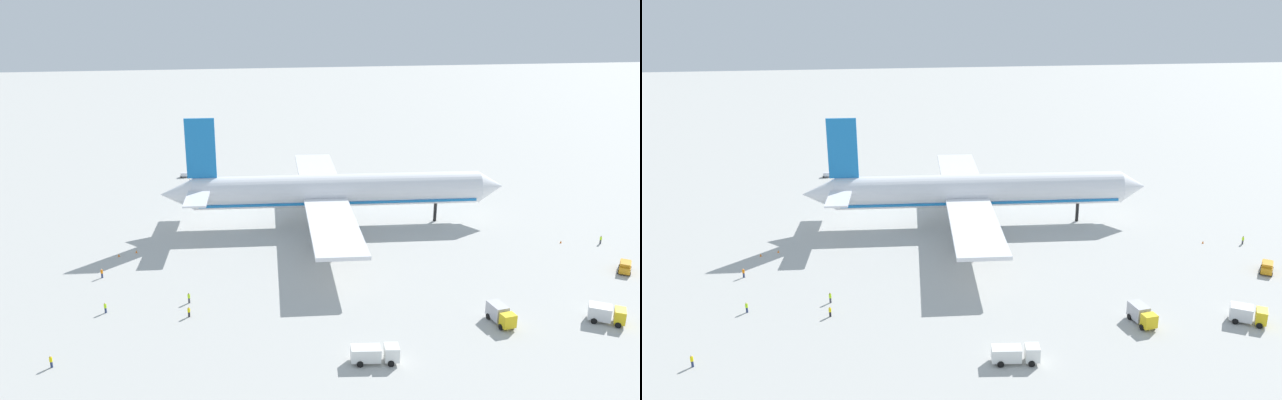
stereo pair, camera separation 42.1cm
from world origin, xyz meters
TOP-DOWN VIEW (x-y plane):
  - ground_plane at (0.00, 0.00)m, footprint 600.00×600.00m
  - airliner at (-1.24, 0.10)m, footprint 72.87×68.22m
  - service_truck_0 at (-4.42, -53.34)m, footprint 6.61×2.96m
  - service_truck_1 at (16.59, -45.71)m, footprint 3.02×5.51m
  - service_truck_2 at (32.40, -47.72)m, footprint 5.69×4.79m
  - service_van at (46.08, -31.59)m, footprint 4.01×4.59m
  - baggage_cart_0 at (-34.62, 41.57)m, footprint 2.88×1.56m
  - ground_worker_0 at (49.31, -18.70)m, footprint 0.47×0.47m
  - ground_worker_1 at (-29.58, -36.98)m, footprint 0.55×0.55m
  - ground_worker_2 at (-46.86, -48.26)m, footprint 0.56×0.56m
  - ground_worker_3 at (-29.79, -32.36)m, footprint 0.55×0.55m
  - ground_worker_4 at (-42.40, -33.80)m, footprint 0.50×0.50m
  - ground_worker_5 at (-45.21, -20.63)m, footprint 0.50×0.50m
  - traffic_cone_0 at (-43.78, -11.48)m, footprint 0.36×0.36m
  - traffic_cone_1 at (-40.77, -10.09)m, footprint 0.36×0.36m
  - traffic_cone_2 at (-33.10, 38.21)m, footprint 0.36×0.36m
  - traffic_cone_3 at (41.75, -17.27)m, footprint 0.36×0.36m

SIDE VIEW (x-z plane):
  - ground_plane at x=0.00m, z-range 0.00..0.00m
  - traffic_cone_0 at x=-43.78m, z-range 0.00..0.55m
  - traffic_cone_1 at x=-40.77m, z-range 0.00..0.55m
  - traffic_cone_2 at x=-33.10m, z-range 0.00..0.55m
  - traffic_cone_3 at x=41.75m, z-range 0.00..0.55m
  - baggage_cart_0 at x=-34.62m, z-range 0.07..1.31m
  - ground_worker_0 at x=49.31m, z-range 0.01..1.65m
  - ground_worker_1 at x=-29.58m, z-range 0.01..1.66m
  - ground_worker_5 at x=-45.21m, z-range 0.01..1.71m
  - ground_worker_4 at x=-42.40m, z-range 0.01..1.74m
  - ground_worker_3 at x=-29.79m, z-range 0.02..1.77m
  - ground_worker_2 at x=-46.86m, z-range 0.02..1.77m
  - service_van at x=46.08m, z-range 0.05..2.02m
  - service_truck_0 at x=-4.42m, z-range 0.15..2.61m
  - service_truck_2 at x=32.40m, z-range 0.18..2.71m
  - service_truck_1 at x=16.59m, z-range 0.14..2.83m
  - airliner at x=-1.24m, z-range -4.30..19.01m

